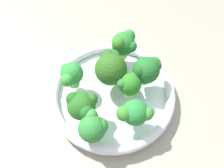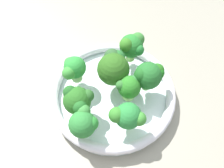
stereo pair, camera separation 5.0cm
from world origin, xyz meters
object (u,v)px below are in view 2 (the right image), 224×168
broccoli_floret_0 (149,75)px  broccoli_floret_3 (127,116)px  bowl (112,96)px  broccoli_floret_1 (77,100)px  broccoli_floret_2 (129,87)px  broccoli_floret_5 (114,67)px  broccoli_floret_4 (74,68)px  broccoli_floret_6 (132,46)px  broccoli_floret_7 (84,123)px

broccoli_floret_0 → broccoli_floret_3: 9.95cm
bowl → broccoli_floret_1: (-6.04, -5.16, 5.71)cm
bowl → broccoli_floret_2: (3.55, -0.57, 5.34)cm
broccoli_floret_5 → broccoli_floret_4: bearing=-172.0°
broccoli_floret_4 → broccoli_floret_5: 8.29cm
broccoli_floret_2 → broccoli_floret_4: bearing=167.3°
broccoli_floret_3 → broccoli_floret_6: size_ratio=0.92×
broccoli_floret_4 → broccoli_floret_7: (4.35, -11.64, -0.47)cm
broccoli_floret_0 → broccoli_floret_3: (-3.41, -9.32, -0.73)cm
broccoli_floret_4 → broccoli_floret_1: bearing=-72.6°
broccoli_floret_1 → broccoli_floret_2: bearing=25.6°
broccoli_floret_4 → bowl: bearing=-14.2°
broccoli_floret_5 → broccoli_floret_7: bearing=-106.7°
broccoli_floret_1 → broccoli_floret_2: broccoli_floret_1 is taller
broccoli_floret_6 → broccoli_floret_7: 20.26cm
bowl → broccoli_floret_3: (3.86, -7.13, 5.61)cm
bowl → broccoli_floret_1: bearing=-139.5°
broccoli_floret_5 → broccoli_floret_7: size_ratio=1.28×
broccoli_floret_4 → broccoli_floret_0: bearing=0.3°
broccoli_floret_2 → broccoli_floret_4: 12.17cm
broccoli_floret_0 → broccoli_floret_7: size_ratio=1.19×
broccoli_floret_4 → broccoli_floret_6: 13.56cm
broccoli_floret_1 → broccoli_floret_5: size_ratio=0.82×
broccoli_floret_1 → broccoli_floret_4: (-2.27, 7.26, 0.13)cm
broccoli_floret_3 → broccoli_floret_5: bearing=111.0°
bowl → broccoli_floret_7: broccoli_floret_7 is taller
bowl → broccoli_floret_5: size_ratio=3.53×
broccoli_floret_3 → broccoli_floret_4: broccoli_floret_4 is taller
broccoli_floret_1 → broccoli_floret_5: bearing=54.9°
broccoli_floret_2 → broccoli_floret_6: size_ratio=0.82×
broccoli_floret_6 → broccoli_floret_5: bearing=-117.4°
broccoli_floret_2 → broccoli_floret_4: broccoli_floret_4 is taller
broccoli_floret_1 → broccoli_floret_4: bearing=107.4°
broccoli_floret_2 → broccoli_floret_5: (-3.67, 3.83, 1.12)cm
broccoli_floret_6 → broccoli_floret_2: bearing=-87.3°
bowl → broccoli_floret_2: bearing=-9.1°
broccoli_floret_6 → broccoli_floret_7: size_ratio=1.19×
broccoli_floret_0 → broccoli_floret_1: (-13.31, -7.35, -0.63)cm
broccoli_floret_3 → broccoli_floret_4: size_ratio=1.03×
broccoli_floret_0 → broccoli_floret_2: (-3.72, -2.76, -1.00)cm
bowl → broccoli_floret_1: broccoli_floret_1 is taller
broccoli_floret_4 → broccoli_floret_5: (8.19, 1.16, 0.63)cm
broccoli_floret_0 → broccoli_floret_5: broccoli_floret_5 is taller
broccoli_floret_3 → broccoli_floret_4: (-12.18, 9.24, 0.22)cm
broccoli_floret_0 → broccoli_floret_5: (-7.39, 1.07, 0.12)cm
broccoli_floret_1 → broccoli_floret_3: bearing=-11.3°
broccoli_floret_3 → broccoli_floret_7: bearing=-163.0°
broccoli_floret_3 → bowl: bearing=118.5°
broccoli_floret_0 → broccoli_floret_6: (-4.19, 7.25, 0.06)cm
broccoli_floret_7 → broccoli_floret_0: bearing=46.2°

